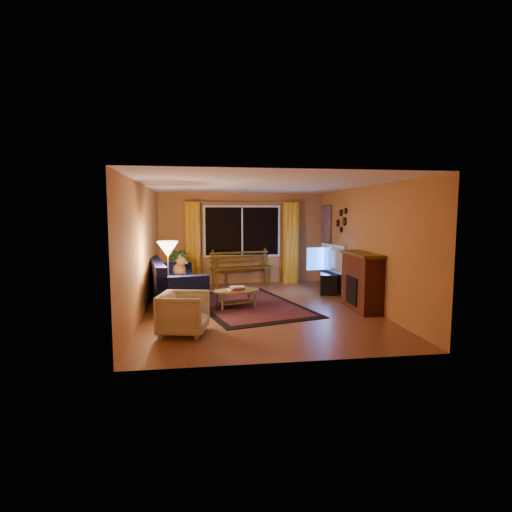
{
  "coord_description": "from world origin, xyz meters",
  "views": [
    {
      "loc": [
        -1.19,
        -7.93,
        1.94
      ],
      "look_at": [
        0.0,
        0.3,
        1.05
      ],
      "focal_mm": 28.0,
      "sensor_mm": 36.0,
      "label": 1
    }
  ],
  "objects": [
    {
      "name": "armchair",
      "position": [
        -1.44,
        -1.56,
        0.38
      ],
      "size": [
        0.82,
        0.85,
        0.75
      ],
      "primitive_type": "imported",
      "rotation": [
        0.0,
        0.0,
        1.37
      ],
      "color": "beige",
      "rests_on": "ground"
    },
    {
      "name": "bench",
      "position": [
        -0.06,
        2.59,
        0.25
      ],
      "size": [
        1.7,
        0.78,
        0.49
      ],
      "primitive_type": "cube",
      "rotation": [
        0.0,
        0.0,
        0.19
      ],
      "color": "#4D3406",
      "rests_on": "ground"
    },
    {
      "name": "potted_plant",
      "position": [
        -1.72,
        2.37,
        0.5
      ],
      "size": [
        0.72,
        0.72,
        1.0
      ],
      "primitive_type": "imported",
      "rotation": [
        0.0,
        0.0,
        -0.38
      ],
      "color": "#235B1E",
      "rests_on": "ground"
    },
    {
      "name": "ceiling",
      "position": [
        0.0,
        0.0,
        2.51
      ],
      "size": [
        4.5,
        6.0,
        0.02
      ],
      "primitive_type": "cube",
      "color": "white",
      "rests_on": "ground"
    },
    {
      "name": "curtain_rod",
      "position": [
        0.0,
        2.9,
        2.25
      ],
      "size": [
        3.2,
        0.03,
        0.03
      ],
      "primitive_type": "cylinder",
      "rotation": [
        0.0,
        1.57,
        0.0
      ],
      "color": "#BF8C3F",
      "rests_on": "wall_back"
    },
    {
      "name": "wall_left",
      "position": [
        -2.26,
        0.0,
        1.25
      ],
      "size": [
        0.02,
        6.0,
        2.5
      ],
      "primitive_type": "cube",
      "color": "#C07A3D",
      "rests_on": "ground"
    },
    {
      "name": "window",
      "position": [
        0.0,
        2.94,
        1.45
      ],
      "size": [
        2.0,
        0.02,
        1.3
      ],
      "primitive_type": "cube",
      "color": "black",
      "rests_on": "wall_back"
    },
    {
      "name": "mirror_cluster",
      "position": [
        2.21,
        1.3,
        1.8
      ],
      "size": [
        0.06,
        0.6,
        0.56
      ],
      "primitive_type": null,
      "color": "black",
      "rests_on": "wall_right"
    },
    {
      "name": "sofa",
      "position": [
        -1.68,
        0.75,
        0.47
      ],
      "size": [
        1.39,
        2.46,
        0.94
      ],
      "primitive_type": "cube",
      "rotation": [
        0.0,
        0.0,
        0.18
      ],
      "color": "black",
      "rests_on": "ground"
    },
    {
      "name": "floor",
      "position": [
        0.0,
        0.0,
        -0.01
      ],
      "size": [
        4.5,
        6.0,
        0.02
      ],
      "primitive_type": "cube",
      "color": "brown",
      "rests_on": "ground"
    },
    {
      "name": "rug",
      "position": [
        -0.19,
        0.32,
        0.01
      ],
      "size": [
        2.78,
        3.61,
        0.02
      ],
      "primitive_type": "cube",
      "rotation": [
        0.0,
        0.0,
        0.26
      ],
      "color": "#732001",
      "rests_on": "ground"
    },
    {
      "name": "curtain_right",
      "position": [
        1.35,
        2.88,
        1.12
      ],
      "size": [
        0.36,
        0.36,
        2.24
      ],
      "primitive_type": "cylinder",
      "color": "orange",
      "rests_on": "ground"
    },
    {
      "name": "wall_right",
      "position": [
        2.26,
        0.0,
        1.25
      ],
      "size": [
        0.02,
        6.0,
        2.5
      ],
      "primitive_type": "cube",
      "color": "#C07A3D",
      "rests_on": "ground"
    },
    {
      "name": "television",
      "position": [
        2.0,
        1.54,
        0.83
      ],
      "size": [
        0.34,
        1.21,
        0.69
      ],
      "primitive_type": "imported",
      "rotation": [
        0.0,
        0.0,
        1.72
      ],
      "color": "black",
      "rests_on": "tv_console"
    },
    {
      "name": "painting",
      "position": [
        2.22,
        2.45,
        1.65
      ],
      "size": [
        0.04,
        0.76,
        0.96
      ],
      "primitive_type": "cube",
      "color": "orange",
      "rests_on": "wall_right"
    },
    {
      "name": "tv_console",
      "position": [
        2.0,
        1.54,
        0.24
      ],
      "size": [
        0.7,
        1.22,
        0.48
      ],
      "primitive_type": "cube",
      "rotation": [
        0.0,
        0.0,
        -0.29
      ],
      "color": "black",
      "rests_on": "ground"
    },
    {
      "name": "floor_lamp",
      "position": [
        -1.77,
        -0.25,
        0.7
      ],
      "size": [
        0.28,
        0.28,
        1.41
      ],
      "primitive_type": "cylinder",
      "rotation": [
        0.0,
        0.0,
        0.21
      ],
      "color": "#BF8C3F",
      "rests_on": "ground"
    },
    {
      "name": "dog",
      "position": [
        -1.63,
        1.27,
        0.72
      ],
      "size": [
        0.35,
        0.47,
        0.5
      ],
      "primitive_type": null,
      "rotation": [
        0.0,
        0.0,
        -0.04
      ],
      "color": "#A06333",
      "rests_on": "sofa"
    },
    {
      "name": "wall_back",
      "position": [
        0.0,
        3.01,
        1.25
      ],
      "size": [
        4.5,
        0.02,
        2.5
      ],
      "primitive_type": "cube",
      "color": "#C07A3D",
      "rests_on": "ground"
    },
    {
      "name": "fireplace",
      "position": [
        2.05,
        -0.4,
        0.55
      ],
      "size": [
        0.4,
        1.2,
        1.1
      ],
      "primitive_type": "cube",
      "color": "maroon",
      "rests_on": "ground"
    },
    {
      "name": "curtain_left",
      "position": [
        -1.35,
        2.88,
        1.12
      ],
      "size": [
        0.36,
        0.36,
        2.24
      ],
      "primitive_type": "cylinder",
      "color": "orange",
      "rests_on": "ground"
    },
    {
      "name": "coffee_table",
      "position": [
        -0.44,
        0.13,
        0.18
      ],
      "size": [
        1.21,
        1.21,
        0.37
      ],
      "primitive_type": "cylinder",
      "rotation": [
        0.0,
        0.0,
        0.23
      ],
      "color": "tan",
      "rests_on": "ground"
    }
  ]
}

